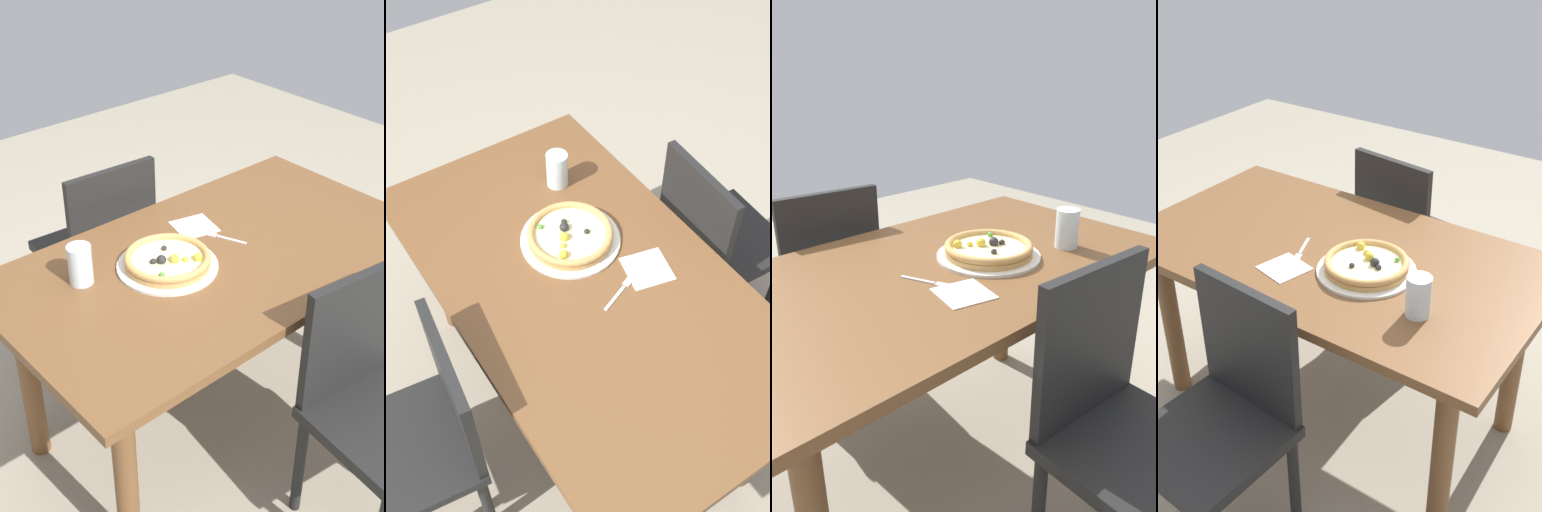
# 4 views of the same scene
# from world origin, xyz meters

# --- Properties ---
(ground_plane) EXTENTS (6.00, 6.00, 0.00)m
(ground_plane) POSITION_xyz_m (0.00, 0.00, 0.00)
(ground_plane) COLOR #9E937F
(dining_table) EXTENTS (1.49, 0.84, 0.73)m
(dining_table) POSITION_xyz_m (0.00, 0.00, 0.63)
(dining_table) COLOR brown
(dining_table) RESTS_ON ground
(chair_near) EXTENTS (0.45, 0.45, 0.88)m
(chair_near) POSITION_xyz_m (0.07, -0.63, 0.49)
(chair_near) COLOR black
(chair_near) RESTS_ON ground
(chair_far) EXTENTS (0.42, 0.42, 0.88)m
(chair_far) POSITION_xyz_m (-0.05, 0.63, 0.49)
(chair_far) COLOR black
(chair_far) RESTS_ON ground
(plate) EXTENTS (0.33, 0.33, 0.01)m
(plate) POSITION_xyz_m (-0.17, 0.05, 0.74)
(plate) COLOR silver
(plate) RESTS_ON dining_table
(pizza) EXTENTS (0.28, 0.28, 0.05)m
(pizza) POSITION_xyz_m (-0.17, 0.05, 0.76)
(pizza) COLOR tan
(pizza) RESTS_ON plate
(fork) EXTENTS (0.08, 0.16, 0.00)m
(fork) POSITION_xyz_m (0.09, 0.07, 0.73)
(fork) COLOR silver
(fork) RESTS_ON dining_table
(drinking_glass) EXTENTS (0.08, 0.08, 0.13)m
(drinking_glass) POSITION_xyz_m (-0.43, 0.16, 0.80)
(drinking_glass) COLOR silver
(drinking_glass) RESTS_ON dining_table
(napkin) EXTENTS (0.17, 0.17, 0.00)m
(napkin) POSITION_xyz_m (0.07, 0.19, 0.73)
(napkin) COLOR white
(napkin) RESTS_ON dining_table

